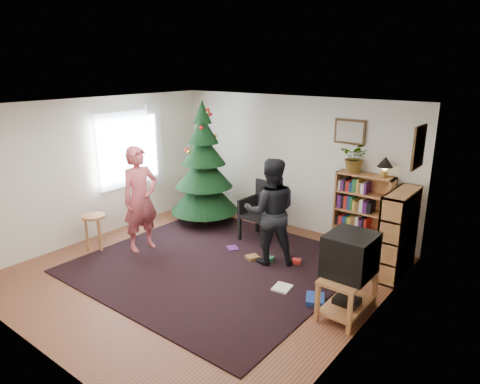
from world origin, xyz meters
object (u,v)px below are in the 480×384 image
Objects in this scene: christmas_tree at (204,174)px; armchair at (264,208)px; picture_back at (350,132)px; table_lamp at (385,163)px; bookshelf_right at (398,233)px; bookshelf_back at (363,211)px; crt_tv at (350,254)px; person_by_chair at (271,212)px; stool at (94,223)px; picture_right at (419,147)px; potted_plant at (356,157)px; tv_stand at (348,290)px; person_standing at (140,199)px.

christmas_tree reaches higher than armchair.
picture_back is 0.82m from table_lamp.
bookshelf_right is at bearing 1.97° from christmas_tree.
bookshelf_back is 2.17× the size of crt_tv.
picture_back is 2.69m from crt_tv.
crt_tv is at bearing 121.55° from person_by_chair.
armchair is 1.67× the size of stool.
table_lamp is (-0.38, 2.06, 0.71)m from crt_tv.
stool is 4.87m from table_lamp.
bookshelf_back is at bearing 14.27° from christmas_tree.
picture_right is 1.34m from potted_plant.
crt_tv reaches higher than tv_stand.
christmas_tree is 7.17× the size of table_lamp.
bookshelf_back is 3.74m from person_standing.
christmas_tree is 2.80× the size of tv_stand.
table_lamp is at bearing 39.04° from bookshelf_right.
person_standing reaches higher than armchair.
picture_right is 0.70× the size of tv_stand.
bookshelf_right reaches higher than armchair.
tv_stand is 1.38× the size of stool.
stool is 1.21× the size of potted_plant.
bookshelf_right is (3.73, 0.13, -0.34)m from christmas_tree.
tv_stand is 0.48× the size of person_standing.
crt_tv is 0.96× the size of stool.
tv_stand is at bearing -99.84° from picture_right.
stool is at bearing -152.95° from picture_right.
picture_right is (1.33, -0.73, 0.00)m from picture_back.
picture_back is 0.92× the size of crt_tv.
potted_plant reaches higher than armchair.
potted_plant is (-0.88, 2.06, 1.24)m from tv_stand.
person_standing is at bearing 114.85° from bookshelf_right.
picture_back is 1.35m from bookshelf_back.
christmas_tree is (-2.54, -0.88, -0.95)m from picture_back.
christmas_tree is at bearing 91.97° from bookshelf_right.
christmas_tree is at bearing -160.90° from picture_back.
tv_stand is at bearing -77.58° from person_standing.
crt_tv is at bearing -71.79° from bookshelf_back.
bookshelf_back is 1.01m from bookshelf_right.
picture_back is 4.57m from stool.
potted_plant is at bearing 180.00° from table_lamp.
bookshelf_back is 1.00× the size of bookshelf_right.
tv_stand is at bearing -19.99° from christmas_tree.
person_by_chair reaches higher than bookshelf_right.
bookshelf_back is 2.51× the size of potted_plant.
picture_right is 1.29m from bookshelf_right.
picture_back is 0.42× the size of bookshelf_back.
person_by_chair is (-1.71, -0.82, 0.18)m from bookshelf_right.
bookshelf_right is 2.17× the size of crt_tv.
picture_right is at bearing -42.87° from table_lamp.
christmas_tree is 2.15m from person_by_chair.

